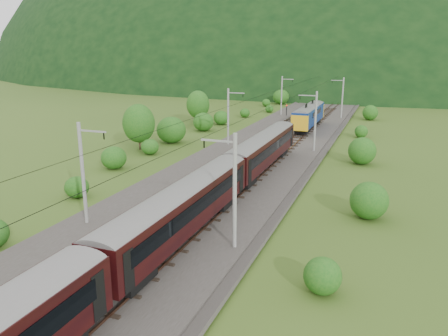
% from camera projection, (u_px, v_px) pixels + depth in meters
% --- Properties ---
extents(ground, '(600.00, 600.00, 0.00)m').
position_uv_depth(ground, '(156.00, 237.00, 32.47)').
color(ground, '#37541A').
rests_on(ground, ground).
extents(railbed, '(14.00, 220.00, 0.30)m').
position_uv_depth(railbed, '(208.00, 195.00, 41.45)').
color(railbed, '#38332D').
rests_on(railbed, ground).
extents(track_left, '(2.40, 220.00, 0.27)m').
position_uv_depth(track_left, '(186.00, 190.00, 42.22)').
color(track_left, brown).
rests_on(track_left, railbed).
extents(track_right, '(2.40, 220.00, 0.27)m').
position_uv_depth(track_right, '(232.00, 196.00, 40.56)').
color(track_right, brown).
rests_on(track_right, railbed).
extents(catenary_left, '(2.54, 192.28, 8.00)m').
position_uv_depth(catenary_left, '(229.00, 115.00, 62.26)').
color(catenary_left, gray).
rests_on(catenary_left, railbed).
extents(catenary_right, '(2.54, 192.28, 8.00)m').
position_uv_depth(catenary_right, '(315.00, 120.00, 58.03)').
color(catenary_right, gray).
rests_on(catenary_right, railbed).
extents(overhead_wires, '(4.83, 198.00, 0.03)m').
position_uv_depth(overhead_wires, '(208.00, 123.00, 39.64)').
color(overhead_wires, black).
rests_on(overhead_wires, ground).
extents(mountain_main, '(504.00, 360.00, 244.00)m').
position_uv_depth(mountain_main, '(368.00, 73.00, 266.84)').
color(mountain_main, black).
rests_on(mountain_main, ground).
extents(mountain_ridge, '(336.00, 280.00, 132.00)m').
position_uv_depth(mountain_ridge, '(212.00, 68.00, 344.35)').
color(mountain_ridge, black).
rests_on(mountain_ridge, ground).
extents(train, '(2.71, 128.01, 4.69)m').
position_uv_depth(train, '(89.00, 267.00, 21.31)').
color(train, black).
rests_on(train, ground).
extents(hazard_post_near, '(0.16, 0.16, 1.49)m').
position_uv_depth(hazard_post_near, '(303.00, 117.00, 84.26)').
color(hazard_post_near, red).
rests_on(hazard_post_near, railbed).
extents(hazard_post_far, '(0.16, 0.16, 1.48)m').
position_uv_depth(hazard_post_far, '(277.00, 137.00, 64.78)').
color(hazard_post_far, red).
rests_on(hazard_post_far, railbed).
extents(signal, '(0.25, 0.25, 2.24)m').
position_uv_depth(signal, '(287.00, 109.00, 90.61)').
color(signal, black).
rests_on(signal, railbed).
extents(vegetation_left, '(12.56, 150.07, 6.39)m').
position_uv_depth(vegetation_left, '(143.00, 137.00, 58.03)').
color(vegetation_left, '#195516').
rests_on(vegetation_left, ground).
extents(vegetation_right, '(6.77, 105.90, 3.00)m').
position_uv_depth(vegetation_right, '(353.00, 173.00, 44.71)').
color(vegetation_right, '#195516').
rests_on(vegetation_right, ground).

